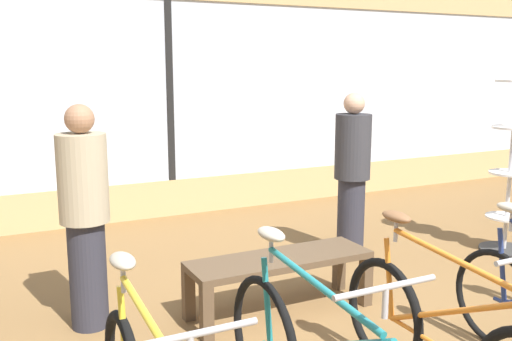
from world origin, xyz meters
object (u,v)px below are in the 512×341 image
accessory_rack (509,179)px  customer_near_rack (84,210)px  customer_by_window (352,173)px  display_bench (280,267)px

accessory_rack → customer_near_rack: size_ratio=1.13×
customer_near_rack → customer_by_window: size_ratio=1.00×
display_bench → accessory_rack: bearing=5.7°
customer_by_window → customer_near_rack: bearing=-171.0°
display_bench → customer_by_window: bearing=33.7°
accessory_rack → customer_by_window: size_ratio=1.13×
customer_by_window → display_bench: bearing=-146.3°
customer_near_rack → customer_by_window: bearing=9.0°
display_bench → customer_by_window: 1.55m
customer_near_rack → accessory_rack: bearing=-2.1°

